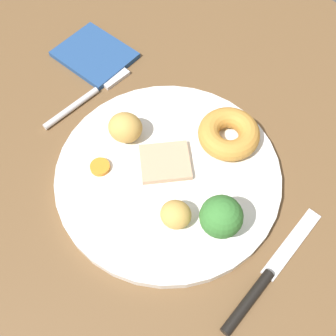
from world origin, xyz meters
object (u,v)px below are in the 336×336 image
Objects in this scene: roast_potato_right at (125,128)px; carrot_coin_front at (100,167)px; roast_potato_left at (176,215)px; meat_slice_main at (165,162)px; broccoli_floret at (221,217)px; folded_napkin at (95,55)px; yorkshire_pudding at (229,134)px; knife at (265,279)px; dinner_plate at (168,175)px; fork at (90,95)px.

carrot_coin_front is (1.59, -5.58, -1.73)cm from roast_potato_right.
meat_slice_main is at bearing 147.51° from roast_potato_left.
broccoli_floret is 0.55× the size of folded_napkin.
roast_potato_right is at bearing -21.65° from folded_napkin.
roast_potato_right reaches higher than carrot_coin_front.
yorkshire_pudding is 1.81× the size of roast_potato_right.
roast_potato_left reaches higher than yorkshire_pudding.
meat_slice_main is at bearing 8.90° from roast_potato_right.
knife is (23.41, 5.31, -1.25)cm from carrot_coin_front.
roast_potato_left is at bearing -33.91° from dinner_plate.
yorkshire_pudding is 0.44× the size of knife.
roast_potato_right is 1.76× the size of carrot_coin_front.
roast_potato_left reaches higher than carrot_coin_front.
roast_potato_left reaches higher than knife.
roast_potato_left is 0.20× the size of knife.
yorkshire_pudding is 0.73× the size of folded_napkin.
roast_potato_right is (-7.75, -0.49, 2.73)cm from dinner_plate.
roast_potato_right is (-6.60, -1.03, 1.63)cm from meat_slice_main.
broccoli_floret is at bearing 35.14° from roast_potato_left.
yorkshire_pudding is at bearing 80.26° from dinner_plate.
dinner_plate reaches higher than folded_napkin.
dinner_plate is 1.55× the size of knife.
roast_potato_right is (-13.27, 3.21, 0.44)cm from roast_potato_left.
yorkshire_pudding is 2.19× the size of roast_potato_left.
meat_slice_main is 0.78× the size of yorkshire_pudding.
roast_potato_right is 10.39cm from fork.
broccoli_floret is (10.83, -1.32, 3.14)cm from meat_slice_main.
fork is (-17.64, 0.47, -0.31)cm from dinner_plate.
yorkshire_pudding is at bearing 7.56° from folded_napkin.
roast_potato_right is 0.74× the size of broccoli_floret.
carrot_coin_front is at bearing -135.44° from dinner_plate.
roast_potato_left is (6.66, -4.24, 1.19)cm from meat_slice_main.
meat_slice_main is 8.30cm from carrot_coin_front.
carrot_coin_front is 24.04cm from knife.
meat_slice_main is (-1.15, 0.54, 1.10)cm from dinner_plate.
fork is (-19.22, -8.72, -2.41)cm from yorkshire_pudding.
roast_potato_right reaches higher than yorkshire_pudding.
fork is at bearing -179.75° from meat_slice_main.
roast_potato_left is 30.83cm from folded_napkin.
broccoli_floret is (8.10, -9.96, 2.14)cm from yorkshire_pudding.
broccoli_floret reaches higher than carrot_coin_front.
dinner_plate is 2.61× the size of folded_napkin.
broccoli_floret is (9.67, -0.78, 4.24)cm from dinner_plate.
dinner_plate is 9.55cm from yorkshire_pudding.
folded_napkin is (-22.54, 5.29, -1.40)cm from meat_slice_main.
knife is (18.40, -1.30, -1.35)cm from meat_slice_main.
dinner_plate is 4.57× the size of meat_slice_main.
meat_slice_main is at bearing -93.71° from fork.
roast_potato_right is at bearing 166.39° from roast_potato_left.
dinner_plate is at bearing 146.09° from roast_potato_left.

